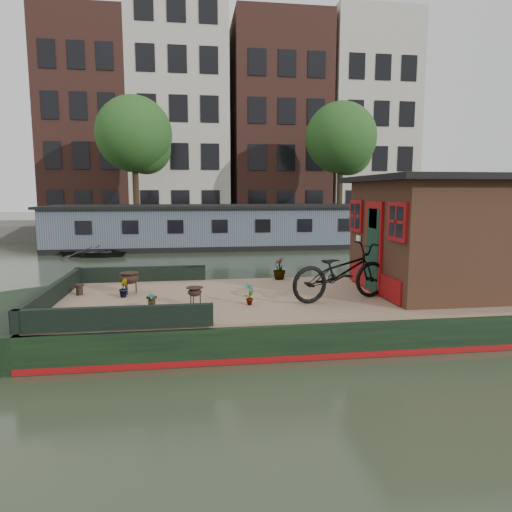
{
  "coord_description": "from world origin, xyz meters",
  "views": [
    {
      "loc": [
        -3.32,
        -8.93,
        2.72
      ],
      "look_at": [
        -1.97,
        0.5,
        1.4
      ],
      "focal_mm": 32.0,
      "sensor_mm": 36.0,
      "label": 1
    }
  ],
  "objects": [
    {
      "name": "ground",
      "position": [
        0.0,
        0.0,
        0.0
      ],
      "size": [
        120.0,
        120.0,
        0.0
      ],
      "primitive_type": "plane",
      "color": "#283421",
      "rests_on": "ground"
    },
    {
      "name": "houseboat_hull",
      "position": [
        -1.33,
        0.0,
        0.27
      ],
      "size": [
        14.01,
        4.02,
        0.6
      ],
      "color": "black",
      "rests_on": "ground"
    },
    {
      "name": "houseboat_deck",
      "position": [
        0.0,
        0.0,
        0.62
      ],
      "size": [
        11.8,
        3.8,
        0.05
      ],
      "primitive_type": "cube",
      "color": "#9C7A60",
      "rests_on": "houseboat_hull"
    },
    {
      "name": "bow_bulwark",
      "position": [
        -5.07,
        0.0,
        0.82
      ],
      "size": [
        3.0,
        4.0,
        0.35
      ],
      "color": "black",
      "rests_on": "houseboat_deck"
    },
    {
      "name": "cabin",
      "position": [
        2.19,
        0.0,
        1.88
      ],
      "size": [
        4.0,
        3.5,
        2.42
      ],
      "color": "#312113",
      "rests_on": "houseboat_deck"
    },
    {
      "name": "bicycle",
      "position": [
        -0.46,
        -0.56,
        1.21
      ],
      "size": [
        2.24,
        1.26,
        1.11
      ],
      "primitive_type": "imported",
      "rotation": [
        0.0,
        0.0,
        1.83
      ],
      "color": "black",
      "rests_on": "houseboat_deck"
    },
    {
      "name": "potted_plant_a",
      "position": [
        -2.27,
        -0.71,
        0.86
      ],
      "size": [
        0.25,
        0.27,
        0.42
      ],
      "primitive_type": "imported",
      "rotation": [
        0.0,
        0.0,
        0.93
      ],
      "color": "#9E422D",
      "rests_on": "houseboat_deck"
    },
    {
      "name": "potted_plant_b",
      "position": [
        -4.69,
        0.29,
        0.84
      ],
      "size": [
        0.19,
        0.22,
        0.37
      ],
      "primitive_type": "imported",
      "rotation": [
        0.0,
        0.0,
        1.69
      ],
      "color": "brown",
      "rests_on": "houseboat_deck"
    },
    {
      "name": "potted_plant_d",
      "position": [
        -1.23,
        1.7,
        0.92
      ],
      "size": [
        0.33,
        0.33,
        0.53
      ],
      "primitive_type": "imported",
      "rotation": [
        0.0,
        0.0,
        4.82
      ],
      "color": "brown",
      "rests_on": "houseboat_deck"
    },
    {
      "name": "potted_plant_e",
      "position": [
        -4.05,
        -0.78,
        0.8
      ],
      "size": [
        0.19,
        0.19,
        0.3
      ],
      "primitive_type": "imported",
      "rotation": [
        0.0,
        0.0,
        0.87
      ],
      "color": "#A85A31",
      "rests_on": "houseboat_deck"
    },
    {
      "name": "brazier_front",
      "position": [
        -3.28,
        -0.65,
        0.83
      ],
      "size": [
        0.33,
        0.33,
        0.36
      ],
      "primitive_type": null,
      "rotation": [
        0.0,
        0.0,
        -0.0
      ],
      "color": "black",
      "rests_on": "houseboat_deck"
    },
    {
      "name": "brazier_rear",
      "position": [
        -4.6,
        0.6,
        0.87
      ],
      "size": [
        0.44,
        0.44,
        0.45
      ],
      "primitive_type": null,
      "rotation": [
        0.0,
        0.0,
        -0.07
      ],
      "color": "black",
      "rests_on": "houseboat_deck"
    },
    {
      "name": "bollard_port",
      "position": [
        -5.6,
        0.61,
        0.76
      ],
      "size": [
        0.2,
        0.2,
        0.22
      ],
      "primitive_type": "cylinder",
      "color": "black",
      "rests_on": "houseboat_deck"
    },
    {
      "name": "bollard_stbd",
      "position": [
        -4.05,
        -0.71,
        0.76
      ],
      "size": [
        0.19,
        0.19,
        0.22
      ],
      "primitive_type": "cylinder",
      "color": "black",
      "rests_on": "houseboat_deck"
    },
    {
      "name": "dinghy",
      "position": [
        -7.45,
        11.41,
        0.3
      ],
      "size": [
        3.39,
        2.86,
        0.6
      ],
      "primitive_type": "imported",
      "rotation": [
        0.0,
        0.0,
        1.26
      ],
      "color": "black",
      "rests_on": "ground"
    },
    {
      "name": "far_houseboat",
      "position": [
        0.0,
        14.0,
        0.97
      ],
      "size": [
        20.4,
        4.4,
        2.11
      ],
      "color": "#505C6B",
      "rests_on": "ground"
    },
    {
      "name": "quay",
      "position": [
        0.0,
        20.5,
        0.45
      ],
      "size": [
        60.0,
        6.0,
        0.9
      ],
      "primitive_type": "cube",
      "color": "#47443F",
      "rests_on": "ground"
    },
    {
      "name": "townhouse_row",
      "position": [
        0.15,
        27.5,
        7.9
      ],
      "size": [
        27.25,
        8.0,
        16.5
      ],
      "color": "brown",
      "rests_on": "ground"
    },
    {
      "name": "tree_left",
      "position": [
        -6.36,
        19.07,
        5.89
      ],
      "size": [
        4.4,
        4.4,
        7.4
      ],
      "color": "#332316",
      "rests_on": "quay"
    },
    {
      "name": "tree_right",
      "position": [
        6.14,
        19.07,
        5.89
      ],
      "size": [
        4.4,
        4.4,
        7.4
      ],
      "color": "#332316",
      "rests_on": "quay"
    }
  ]
}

